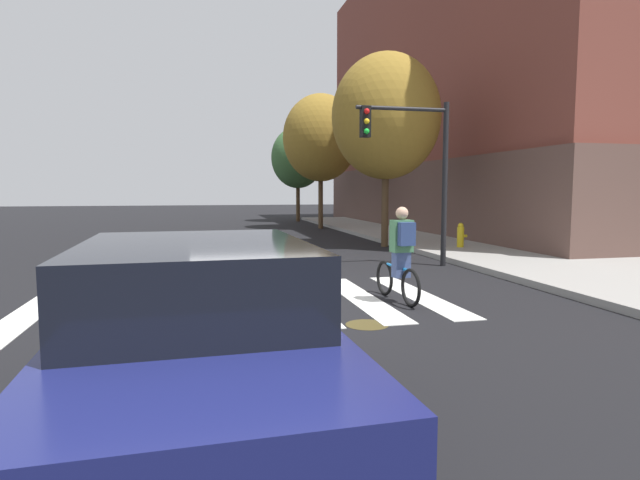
{
  "coord_description": "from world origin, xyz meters",
  "views": [
    {
      "loc": [
        -1.04,
        -9.04,
        1.98
      ],
      "look_at": [
        1.12,
        0.37,
        1.05
      ],
      "focal_mm": 29.28,
      "sensor_mm": 36.0,
      "label": 1
    }
  ],
  "objects_px": {
    "manhole_cover": "(367,325)",
    "traffic_light_near": "(415,155)",
    "street_tree_near": "(386,117)",
    "street_tree_mid": "(321,138)",
    "sedan_near": "(197,337)",
    "cyclist": "(400,255)",
    "fire_hydrant": "(461,235)",
    "street_tree_far": "(298,158)"
  },
  "relations": [
    {
      "from": "street_tree_mid",
      "to": "street_tree_far",
      "type": "distance_m",
      "value": 6.26
    },
    {
      "from": "fire_hydrant",
      "to": "street_tree_near",
      "type": "distance_m",
      "value": 4.79
    },
    {
      "from": "cyclist",
      "to": "traffic_light_near",
      "type": "xyz_separation_m",
      "value": [
        1.92,
        3.91,
        2.02
      ]
    },
    {
      "from": "traffic_light_near",
      "to": "street_tree_far",
      "type": "relative_size",
      "value": 0.71
    },
    {
      "from": "manhole_cover",
      "to": "traffic_light_near",
      "type": "height_order",
      "value": "traffic_light_near"
    },
    {
      "from": "sedan_near",
      "to": "street_tree_near",
      "type": "height_order",
      "value": "street_tree_near"
    },
    {
      "from": "sedan_near",
      "to": "manhole_cover",
      "type": "bearing_deg",
      "value": 51.41
    },
    {
      "from": "sedan_near",
      "to": "street_tree_mid",
      "type": "bearing_deg",
      "value": 74.54
    },
    {
      "from": "cyclist",
      "to": "street_tree_mid",
      "type": "xyz_separation_m",
      "value": [
        2.6,
        17.53,
        3.75
      ]
    },
    {
      "from": "manhole_cover",
      "to": "cyclist",
      "type": "bearing_deg",
      "value": 52.28
    },
    {
      "from": "cyclist",
      "to": "street_tree_near",
      "type": "relative_size",
      "value": 0.26
    },
    {
      "from": "cyclist",
      "to": "fire_hydrant",
      "type": "xyz_separation_m",
      "value": [
        4.7,
        6.67,
        -0.31
      ]
    },
    {
      "from": "sedan_near",
      "to": "street_tree_mid",
      "type": "relative_size",
      "value": 0.68
    },
    {
      "from": "street_tree_near",
      "to": "street_tree_far",
      "type": "height_order",
      "value": "street_tree_near"
    },
    {
      "from": "traffic_light_near",
      "to": "fire_hydrant",
      "type": "height_order",
      "value": "traffic_light_near"
    },
    {
      "from": "street_tree_mid",
      "to": "manhole_cover",
      "type": "bearing_deg",
      "value": -100.93
    },
    {
      "from": "manhole_cover",
      "to": "cyclist",
      "type": "relative_size",
      "value": 0.37
    },
    {
      "from": "cyclist",
      "to": "fire_hydrant",
      "type": "relative_size",
      "value": 2.19
    },
    {
      "from": "cyclist",
      "to": "fire_hydrant",
      "type": "height_order",
      "value": "cyclist"
    },
    {
      "from": "manhole_cover",
      "to": "street_tree_near",
      "type": "xyz_separation_m",
      "value": [
        3.9,
        10.01,
        4.47
      ]
    },
    {
      "from": "traffic_light_near",
      "to": "street_tree_near",
      "type": "distance_m",
      "value": 5.09
    },
    {
      "from": "street_tree_near",
      "to": "street_tree_mid",
      "type": "xyz_separation_m",
      "value": [
        -0.25,
        8.88,
        0.12
      ]
    },
    {
      "from": "cyclist",
      "to": "traffic_light_near",
      "type": "bearing_deg",
      "value": 63.87
    },
    {
      "from": "street_tree_near",
      "to": "street_tree_far",
      "type": "relative_size",
      "value": 1.13
    },
    {
      "from": "sedan_near",
      "to": "street_tree_near",
      "type": "bearing_deg",
      "value": 64.16
    },
    {
      "from": "street_tree_far",
      "to": "street_tree_mid",
      "type": "bearing_deg",
      "value": -89.76
    },
    {
      "from": "cyclist",
      "to": "street_tree_far",
      "type": "bearing_deg",
      "value": 83.82
    },
    {
      "from": "traffic_light_near",
      "to": "street_tree_near",
      "type": "bearing_deg",
      "value": 78.91
    },
    {
      "from": "sedan_near",
      "to": "street_tree_far",
      "type": "xyz_separation_m",
      "value": [
        6.03,
        28.13,
        3.16
      ]
    },
    {
      "from": "cyclist",
      "to": "street_tree_far",
      "type": "xyz_separation_m",
      "value": [
        2.57,
        23.75,
        3.13
      ]
    },
    {
      "from": "manhole_cover",
      "to": "street_tree_near",
      "type": "distance_m",
      "value": 11.64
    },
    {
      "from": "manhole_cover",
      "to": "street_tree_mid",
      "type": "bearing_deg",
      "value": 79.07
    },
    {
      "from": "street_tree_mid",
      "to": "sedan_near",
      "type": "bearing_deg",
      "value": -105.46
    },
    {
      "from": "street_tree_far",
      "to": "street_tree_near",
      "type": "bearing_deg",
      "value": -88.95
    },
    {
      "from": "street_tree_near",
      "to": "sedan_near",
      "type": "bearing_deg",
      "value": -115.84
    },
    {
      "from": "sedan_near",
      "to": "street_tree_far",
      "type": "bearing_deg",
      "value": 77.9
    },
    {
      "from": "street_tree_mid",
      "to": "street_tree_far",
      "type": "height_order",
      "value": "street_tree_mid"
    },
    {
      "from": "sedan_near",
      "to": "cyclist",
      "type": "bearing_deg",
      "value": 51.68
    },
    {
      "from": "manhole_cover",
      "to": "traffic_light_near",
      "type": "distance_m",
      "value": 6.69
    },
    {
      "from": "sedan_near",
      "to": "street_tree_mid",
      "type": "height_order",
      "value": "street_tree_mid"
    },
    {
      "from": "street_tree_near",
      "to": "street_tree_mid",
      "type": "relative_size",
      "value": 0.97
    },
    {
      "from": "fire_hydrant",
      "to": "street_tree_mid",
      "type": "distance_m",
      "value": 11.78
    }
  ]
}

